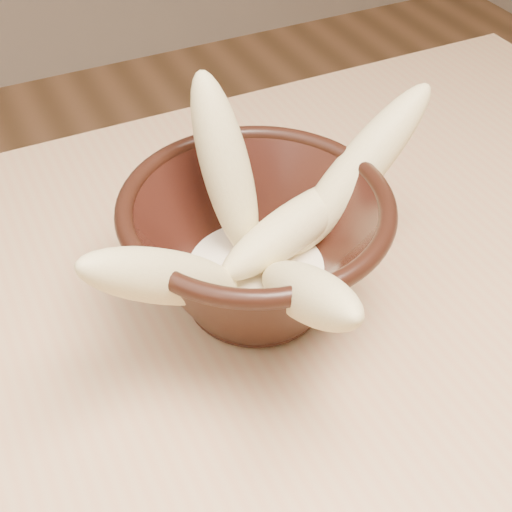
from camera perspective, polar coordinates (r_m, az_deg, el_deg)
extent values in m
cube|color=tan|center=(0.52, -5.64, -15.34)|extent=(1.20, 0.80, 0.04)
cylinder|color=tan|center=(1.19, 14.06, -2.45)|extent=(0.05, 0.05, 0.71)
cylinder|color=black|center=(0.57, 0.00, -3.54)|extent=(0.09, 0.09, 0.01)
cylinder|color=black|center=(0.56, 0.00, -2.07)|extent=(0.09, 0.09, 0.01)
torus|color=black|center=(0.51, 0.00, 4.07)|extent=(0.20, 0.20, 0.01)
cylinder|color=#FFEECD|center=(0.55, 0.00, -1.35)|extent=(0.11, 0.11, 0.02)
ellipsoid|color=#CFBB7A|center=(0.53, -2.44, 7.11)|extent=(0.05, 0.10, 0.15)
ellipsoid|color=#CFBB7A|center=(0.47, -7.18, -1.68)|extent=(0.15, 0.08, 0.13)
ellipsoid|color=#CFBB7A|center=(0.56, 8.07, 6.74)|extent=(0.16, 0.07, 0.13)
ellipsoid|color=#CFBB7A|center=(0.54, 2.96, 2.32)|extent=(0.15, 0.08, 0.05)
ellipsoid|color=#CFBB7A|center=(0.46, 4.02, -2.97)|extent=(0.06, 0.16, 0.13)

